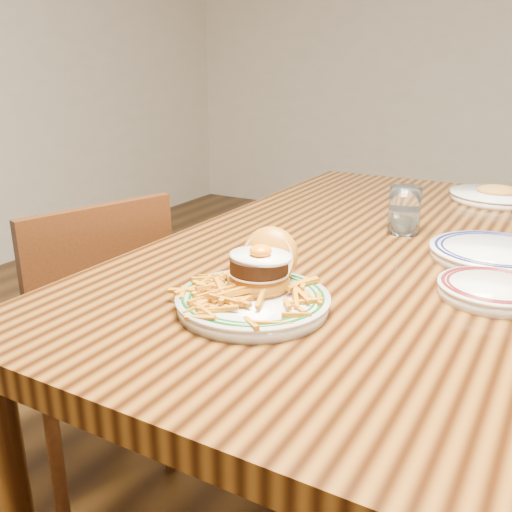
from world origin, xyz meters
The scene contains 8 objects.
floor centered at (0.00, 0.00, 0.00)m, with size 6.00×6.00×0.00m, color black.
table centered at (0.00, 0.00, 0.66)m, with size 0.85×1.60×0.75m.
chair_left centered at (-0.65, -0.27, 0.45)m, with size 0.49×0.49×0.83m.
main_plate centered at (-0.04, -0.45, 0.78)m, with size 0.26×0.28×0.13m.
side_plate centered at (0.31, -0.21, 0.77)m, with size 0.19×0.19×0.03m.
rear_plate centered at (0.28, 0.01, 0.77)m, with size 0.27×0.27×0.03m.
water_glass centered at (0.06, 0.11, 0.80)m, with size 0.08×0.08×0.11m.
far_plate centered at (0.20, 0.59, 0.77)m, with size 0.27×0.27×0.05m.
Camera 1 is at (0.41, -1.23, 1.15)m, focal length 40.00 mm.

